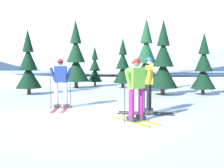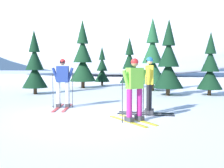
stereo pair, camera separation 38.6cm
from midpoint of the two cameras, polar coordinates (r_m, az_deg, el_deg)
name	(u,v)px [view 2 (the right image)]	position (r m, az deg, el deg)	size (l,w,h in m)	color
ground_plane	(94,116)	(7.68, -2.59, -7.27)	(120.00, 120.00, 0.00)	white
skier_yellow_jacket	(149,85)	(7.94, 9.78, -0.13)	(1.76, 0.77, 1.80)	black
skier_navy_jacket	(63,82)	(9.18, -9.92, 0.41)	(0.80, 1.73, 1.77)	red
skier_lime_jacket	(134,88)	(6.84, 6.71, -1.02)	(1.47, 1.49, 1.73)	gold
pine_tree_far_left	(35,67)	(13.96, -16.37, 3.67)	(1.32, 1.32, 3.43)	#47301E
pine_tree_left	(83,60)	(17.13, -6.01, 5.53)	(1.77, 1.77, 4.59)	#47301E
pine_tree_center_left	(102,69)	(19.01, -1.68, 3.38)	(1.15, 1.15, 2.97)	#47301E
pine_tree_center	(130,67)	(17.17, 4.64, 3.91)	(1.32, 1.32, 3.43)	#47301E
pine_tree_center_right	(152,60)	(15.39, 9.86, 5.33)	(1.70, 1.70, 4.40)	#47301E
pine_tree_right	(168,64)	(13.10, 13.50, 4.51)	(1.50, 1.50, 3.87)	#47301E
pine_tree_far_right	(210,69)	(13.78, 22.10, 3.20)	(1.25, 1.25, 3.24)	#47301E
snow_ridge_background	(125,24)	(35.87, 3.22, 13.39)	(49.11, 14.19, 14.46)	white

